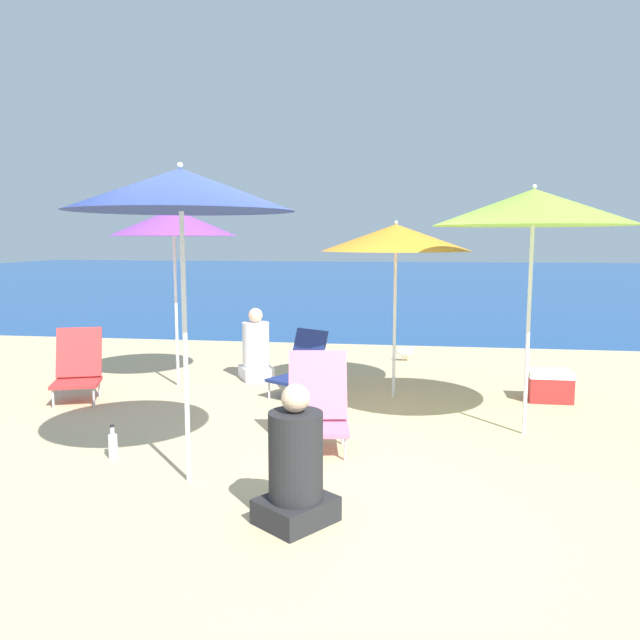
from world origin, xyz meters
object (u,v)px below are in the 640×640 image
(beach_umbrella_purple, at_px, (174,223))
(beach_umbrella_navy, at_px, (181,190))
(beach_chair_red, at_px, (78,367))
(beach_chair_navy, at_px, (301,366))
(person_seated_far, at_px, (256,350))
(seagull, at_px, (405,352))
(water_bottle, at_px, (113,445))
(beach_umbrella_lime, at_px, (533,208))
(beach_chair_pink, at_px, (318,404))
(person_seated_near, at_px, (296,467))
(beach_umbrella_orange, at_px, (396,238))
(cooler_box, at_px, (549,385))

(beach_umbrella_purple, distance_m, beach_umbrella_navy, 3.18)
(beach_umbrella_purple, bearing_deg, beach_chair_red, -135.28)
(beach_umbrella_navy, relative_size, beach_chair_navy, 3.10)
(person_seated_far, xyz_separation_m, seagull, (1.90, 1.48, -0.24))
(beach_umbrella_navy, bearing_deg, beach_chair_navy, 81.92)
(beach_chair_navy, bearing_deg, water_bottle, -86.50)
(beach_chair_navy, bearing_deg, beach_umbrella_navy, -67.75)
(beach_chair_red, height_order, seagull, beach_chair_red)
(beach_chair_red, bearing_deg, beach_umbrella_lime, -26.24)
(beach_chair_pink, height_order, water_bottle, beach_chair_pink)
(person_seated_near, bearing_deg, beach_umbrella_lime, 87.07)
(beach_umbrella_lime, bearing_deg, beach_umbrella_navy, -149.97)
(seagull, bearing_deg, person_seated_near, -96.44)
(beach_umbrella_orange, height_order, beach_umbrella_navy, beach_umbrella_navy)
(beach_umbrella_navy, height_order, cooler_box, beach_umbrella_navy)
(beach_umbrella_purple, height_order, seagull, beach_umbrella_purple)
(beach_chair_pink, bearing_deg, beach_chair_red, 147.88)
(beach_umbrella_purple, bearing_deg, person_seated_far, 30.28)
(water_bottle, height_order, cooler_box, cooler_box)
(person_seated_near, bearing_deg, cooler_box, 93.42)
(beach_umbrella_navy, height_order, water_bottle, beach_umbrella_navy)
(water_bottle, bearing_deg, person_seated_far, 82.07)
(beach_umbrella_lime, relative_size, beach_chair_red, 2.85)
(person_seated_far, xyz_separation_m, water_bottle, (-0.43, -3.07, -0.26))
(beach_chair_navy, bearing_deg, person_seated_near, -50.01)
(beach_chair_pink, height_order, cooler_box, beach_chair_pink)
(beach_umbrella_navy, xyz_separation_m, beach_chair_navy, (0.38, 2.66, -1.79))
(beach_umbrella_orange, height_order, beach_chair_navy, beach_umbrella_orange)
(beach_chair_navy, bearing_deg, cooler_box, 33.97)
(person_seated_near, bearing_deg, water_bottle, -171.43)
(beach_umbrella_orange, bearing_deg, beach_chair_navy, -175.54)
(beach_umbrella_navy, relative_size, seagull, 8.69)
(beach_umbrella_orange, height_order, beach_umbrella_purple, beach_umbrella_purple)
(seagull, bearing_deg, beach_umbrella_orange, -92.77)
(beach_umbrella_orange, height_order, seagull, beach_umbrella_orange)
(beach_umbrella_orange, distance_m, seagull, 2.74)
(beach_chair_pink, relative_size, beach_chair_red, 1.03)
(beach_umbrella_purple, xyz_separation_m, beach_chair_navy, (1.60, -0.27, -1.65))
(beach_chair_red, relative_size, person_seated_far, 0.87)
(beach_chair_red, distance_m, water_bottle, 2.17)
(beach_umbrella_navy, height_order, seagull, beach_umbrella_navy)
(seagull, bearing_deg, beach_chair_navy, -117.36)
(cooler_box, relative_size, seagull, 1.79)
(beach_umbrella_purple, bearing_deg, beach_chair_pink, -44.51)
(beach_umbrella_lime, bearing_deg, beach_chair_red, 173.53)
(beach_umbrella_orange, relative_size, beach_umbrella_navy, 0.86)
(beach_umbrella_navy, relative_size, person_seated_far, 2.53)
(beach_umbrella_purple, bearing_deg, person_seated_near, -58.37)
(beach_umbrella_navy, xyz_separation_m, person_seated_far, (-0.36, 3.43, -1.77))
(beach_chair_navy, distance_m, water_bottle, 2.59)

